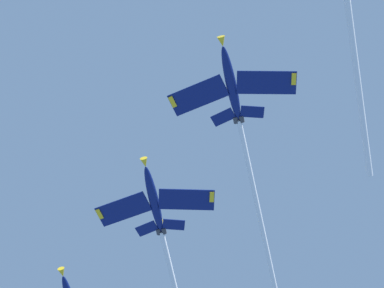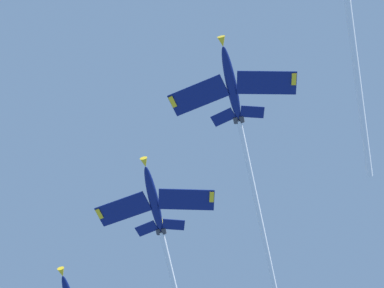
% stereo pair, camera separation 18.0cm
% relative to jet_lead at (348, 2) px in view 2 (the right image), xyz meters
% --- Properties ---
extents(jet_lead, '(19.78, 40.45, 15.70)m').
position_rel_jet_lead_xyz_m(jet_lead, '(0.00, 0.00, 0.00)').
color(jet_lead, navy).
extents(jet_second, '(19.89, 41.61, 16.48)m').
position_rel_jet_lead_xyz_m(jet_second, '(-21.08, 10.87, -5.43)').
color(jet_second, navy).
extents(jet_third, '(19.81, 38.67, 14.15)m').
position_rel_jet_lead_xyz_m(jet_third, '(-40.06, 24.13, -10.05)').
color(jet_third, navy).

